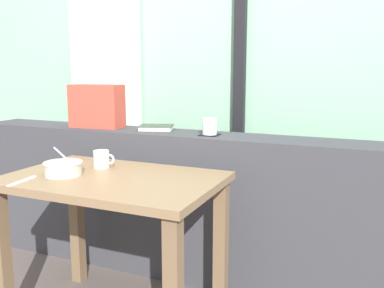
{
  "coord_description": "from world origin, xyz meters",
  "views": [
    {
      "loc": [
        0.96,
        -1.56,
        1.19
      ],
      "look_at": [
        0.14,
        0.33,
        0.82
      ],
      "focal_mm": 39.27,
      "sensor_mm": 36.0,
      "label": 1
    }
  ],
  "objects_px": {
    "breakfast_table": "(114,205)",
    "coaster_square": "(210,135)",
    "soup_bowl": "(63,169)",
    "closed_book": "(156,128)",
    "ceramic_mug": "(102,159)",
    "juice_glass": "(210,127)",
    "throw_pillow": "(97,106)",
    "fork_utensil": "(22,181)"
  },
  "relations": [
    {
      "from": "breakfast_table",
      "to": "coaster_square",
      "type": "relative_size",
      "value": 9.54
    },
    {
      "from": "breakfast_table",
      "to": "soup_bowl",
      "type": "bearing_deg",
      "value": -162.61
    },
    {
      "from": "breakfast_table",
      "to": "soup_bowl",
      "type": "height_order",
      "value": "soup_bowl"
    },
    {
      "from": "coaster_square",
      "to": "soup_bowl",
      "type": "bearing_deg",
      "value": -126.67
    },
    {
      "from": "closed_book",
      "to": "coaster_square",
      "type": "bearing_deg",
      "value": -8.57
    },
    {
      "from": "coaster_square",
      "to": "ceramic_mug",
      "type": "distance_m",
      "value": 0.59
    },
    {
      "from": "juice_glass",
      "to": "ceramic_mug",
      "type": "distance_m",
      "value": 0.6
    },
    {
      "from": "closed_book",
      "to": "soup_bowl",
      "type": "xyz_separation_m",
      "value": [
        -0.11,
        -0.68,
        -0.11
      ]
    },
    {
      "from": "throw_pillow",
      "to": "soup_bowl",
      "type": "distance_m",
      "value": 0.74
    },
    {
      "from": "breakfast_table",
      "to": "closed_book",
      "type": "xyz_separation_m",
      "value": [
        -0.11,
        0.61,
        0.27
      ]
    },
    {
      "from": "throw_pillow",
      "to": "closed_book",
      "type": "bearing_deg",
      "value": 4.76
    },
    {
      "from": "throw_pillow",
      "to": "fork_utensil",
      "type": "bearing_deg",
      "value": -76.61
    },
    {
      "from": "closed_book",
      "to": "ceramic_mug",
      "type": "xyz_separation_m",
      "value": [
        -0.04,
        -0.49,
        -0.09
      ]
    },
    {
      "from": "soup_bowl",
      "to": "ceramic_mug",
      "type": "distance_m",
      "value": 0.21
    },
    {
      "from": "juice_glass",
      "to": "fork_utensil",
      "type": "distance_m",
      "value": 0.98
    },
    {
      "from": "coaster_square",
      "to": "ceramic_mug",
      "type": "xyz_separation_m",
      "value": [
        -0.39,
        -0.44,
        -0.08
      ]
    },
    {
      "from": "soup_bowl",
      "to": "fork_utensil",
      "type": "height_order",
      "value": "soup_bowl"
    },
    {
      "from": "coaster_square",
      "to": "throw_pillow",
      "type": "height_order",
      "value": "throw_pillow"
    },
    {
      "from": "juice_glass",
      "to": "fork_utensil",
      "type": "relative_size",
      "value": 0.52
    },
    {
      "from": "ceramic_mug",
      "to": "throw_pillow",
      "type": "bearing_deg",
      "value": 127.66
    },
    {
      "from": "closed_book",
      "to": "breakfast_table",
      "type": "bearing_deg",
      "value": -79.97
    },
    {
      "from": "breakfast_table",
      "to": "juice_glass",
      "type": "bearing_deg",
      "value": 65.98
    },
    {
      "from": "ceramic_mug",
      "to": "fork_utensil",
      "type": "bearing_deg",
      "value": -114.62
    },
    {
      "from": "fork_utensil",
      "to": "ceramic_mug",
      "type": "xyz_separation_m",
      "value": [
        0.16,
        0.35,
        0.04
      ]
    },
    {
      "from": "closed_book",
      "to": "fork_utensil",
      "type": "xyz_separation_m",
      "value": [
        -0.2,
        -0.84,
        -0.13
      ]
    },
    {
      "from": "closed_book",
      "to": "throw_pillow",
      "type": "distance_m",
      "value": 0.41
    },
    {
      "from": "juice_glass",
      "to": "throw_pillow",
      "type": "bearing_deg",
      "value": 178.35
    },
    {
      "from": "juice_glass",
      "to": "closed_book",
      "type": "bearing_deg",
      "value": 171.43
    },
    {
      "from": "closed_book",
      "to": "ceramic_mug",
      "type": "relative_size",
      "value": 2.05
    },
    {
      "from": "coaster_square",
      "to": "throw_pillow",
      "type": "relative_size",
      "value": 0.31
    },
    {
      "from": "juice_glass",
      "to": "throw_pillow",
      "type": "height_order",
      "value": "throw_pillow"
    },
    {
      "from": "coaster_square",
      "to": "juice_glass",
      "type": "xyz_separation_m",
      "value": [
        -0.0,
        -0.0,
        0.04
      ]
    },
    {
      "from": "coaster_square",
      "to": "juice_glass",
      "type": "bearing_deg",
      "value": -104.04
    },
    {
      "from": "breakfast_table",
      "to": "juice_glass",
      "type": "height_order",
      "value": "juice_glass"
    },
    {
      "from": "coaster_square",
      "to": "fork_utensil",
      "type": "xyz_separation_m",
      "value": [
        -0.55,
        -0.79,
        -0.12
      ]
    },
    {
      "from": "juice_glass",
      "to": "fork_utensil",
      "type": "xyz_separation_m",
      "value": [
        -0.55,
        -0.79,
        -0.16
      ]
    },
    {
      "from": "breakfast_table",
      "to": "ceramic_mug",
      "type": "relative_size",
      "value": 8.44
    },
    {
      "from": "breakfast_table",
      "to": "soup_bowl",
      "type": "xyz_separation_m",
      "value": [
        -0.22,
        -0.07,
        0.16
      ]
    },
    {
      "from": "soup_bowl",
      "to": "juice_glass",
      "type": "bearing_deg",
      "value": 53.33
    },
    {
      "from": "fork_utensil",
      "to": "soup_bowl",
      "type": "bearing_deg",
      "value": 55.78
    },
    {
      "from": "juice_glass",
      "to": "soup_bowl",
      "type": "distance_m",
      "value": 0.79
    },
    {
      "from": "throw_pillow",
      "to": "fork_utensil",
      "type": "relative_size",
      "value": 1.88
    }
  ]
}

